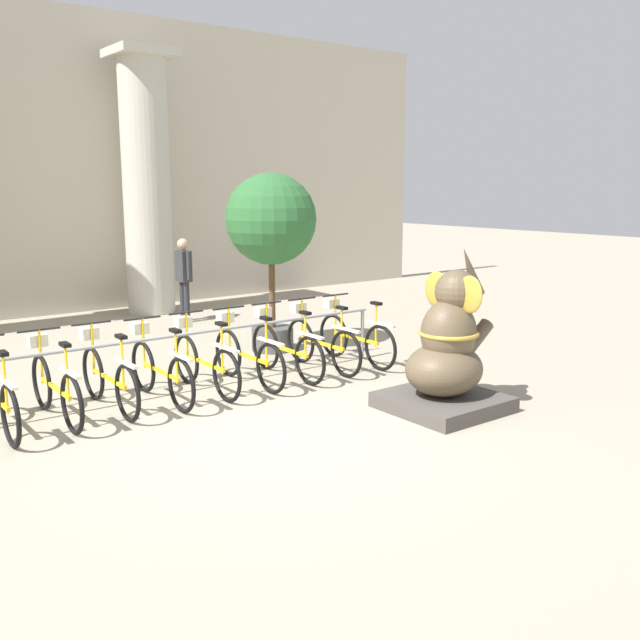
{
  "coord_description": "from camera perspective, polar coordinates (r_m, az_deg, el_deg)",
  "views": [
    {
      "loc": [
        -3.93,
        -5.99,
        2.6
      ],
      "look_at": [
        1.12,
        0.65,
        1.0
      ],
      "focal_mm": 40.0,
      "sensor_mm": 36.0,
      "label": 1
    }
  ],
  "objects": [
    {
      "name": "ground_plane",
      "position": [
        7.62,
        -3.8,
        -9.12
      ],
      "size": [
        60.0,
        60.0,
        0.0
      ],
      "primitive_type": "plane",
      "color": "#9E937F"
    },
    {
      "name": "building_facade",
      "position": [
        15.11,
        -22.67,
        11.55
      ],
      "size": [
        20.0,
        0.2,
        6.0
      ],
      "color": "#BCB29E",
      "rests_on": "ground_plane"
    },
    {
      "name": "column_right",
      "position": [
        14.85,
        -13.71,
        10.63
      ],
      "size": [
        1.17,
        1.17,
        5.16
      ],
      "color": "#BCB7A8",
      "rests_on": "ground_plane"
    },
    {
      "name": "bike_rack",
      "position": [
        9.15,
        -9.62,
        -1.67
      ],
      "size": [
        5.54,
        0.05,
        0.77
      ],
      "color": "gray",
      "rests_on": "ground_plane"
    },
    {
      "name": "bicycle_1",
      "position": [
        8.45,
        -20.47,
        -4.96
      ],
      "size": [
        0.48,
        1.72,
        0.97
      ],
      "color": "black",
      "rests_on": "ground_plane"
    },
    {
      "name": "bicycle_2",
      "position": [
        8.66,
        -16.61,
        -4.35
      ],
      "size": [
        0.48,
        1.72,
        0.97
      ],
      "color": "black",
      "rests_on": "ground_plane"
    },
    {
      "name": "bicycle_3",
      "position": [
        8.83,
        -12.7,
        -3.88
      ],
      "size": [
        0.48,
        1.72,
        0.97
      ],
      "color": "black",
      "rests_on": "ground_plane"
    },
    {
      "name": "bicycle_4",
      "position": [
        9.12,
        -9.27,
        -3.27
      ],
      "size": [
        0.48,
        1.72,
        0.97
      ],
      "color": "black",
      "rests_on": "ground_plane"
    },
    {
      "name": "bicycle_5",
      "position": [
        9.39,
        -5.87,
        -2.78
      ],
      "size": [
        0.48,
        1.72,
        0.97
      ],
      "color": "black",
      "rests_on": "ground_plane"
    },
    {
      "name": "bicycle_6",
      "position": [
        9.73,
        -2.81,
        -2.25
      ],
      "size": [
        0.48,
        1.72,
        0.97
      ],
      "color": "black",
      "rests_on": "ground_plane"
    },
    {
      "name": "bicycle_7",
      "position": [
        10.09,
        0.05,
        -1.76
      ],
      "size": [
        0.48,
        1.72,
        0.97
      ],
      "color": "black",
      "rests_on": "ground_plane"
    },
    {
      "name": "bicycle_8",
      "position": [
        10.46,
        2.77,
        -1.32
      ],
      "size": [
        0.48,
        1.72,
        0.97
      ],
      "color": "black",
      "rests_on": "ground_plane"
    },
    {
      "name": "elephant_statue",
      "position": [
        8.39,
        10.15,
        -2.8
      ],
      "size": [
        1.23,
        1.23,
        1.92
      ],
      "color": "#4C4742",
      "rests_on": "ground_plane"
    },
    {
      "name": "person_pedestrian",
      "position": [
        13.76,
        -10.84,
        3.74
      ],
      "size": [
        0.21,
        0.47,
        1.59
      ],
      "color": "#28282D",
      "rests_on": "ground_plane"
    },
    {
      "name": "potted_tree",
      "position": [
        11.08,
        -3.93,
        7.52
      ],
      "size": [
        1.41,
        1.41,
        2.77
      ],
      "color": "#4C4C4C",
      "rests_on": "ground_plane"
    }
  ]
}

